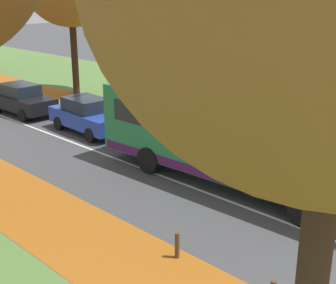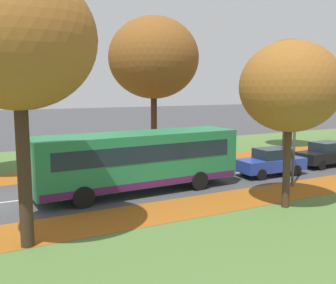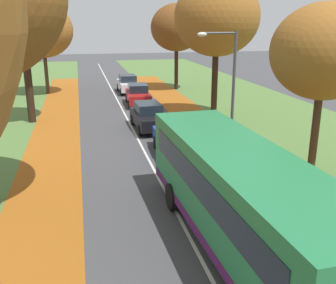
{
  "view_description": "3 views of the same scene",
  "coord_description": "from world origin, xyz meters",
  "px_view_note": "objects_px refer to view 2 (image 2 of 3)",
  "views": [
    {
      "loc": [
        -11.01,
        -2.37,
        6.42
      ],
      "look_at": [
        -0.39,
        7.95,
        1.54
      ],
      "focal_mm": 50.0,
      "sensor_mm": 36.0,
      "label": 1
    },
    {
      "loc": [
        18.89,
        -1.25,
        5.2
      ],
      "look_at": [
        0.39,
        8.53,
        2.3
      ],
      "focal_mm": 42.0,
      "sensor_mm": 36.0,
      "label": 2
    },
    {
      "loc": [
        -3.01,
        -3.1,
        6.41
      ],
      "look_at": [
        0.1,
        10.73,
        2.04
      ],
      "focal_mm": 42.0,
      "sensor_mm": 36.0,
      "label": 3
    }
  ],
  "objects_px": {
    "tree_left_near": "(154,58)",
    "tree_right_nearest": "(17,40)",
    "tree_left_mid": "(288,65)",
    "bus": "(138,159)",
    "car_black_following": "(326,154)",
    "bollard_fourth": "(77,171)",
    "streetlamp_right": "(291,116)",
    "bollard_third": "(28,176)",
    "car_blue_lead": "(271,162)",
    "tree_right_near": "(290,87)"
  },
  "relations": [
    {
      "from": "streetlamp_right",
      "to": "car_blue_lead",
      "type": "height_order",
      "value": "streetlamp_right"
    },
    {
      "from": "bollard_fourth",
      "to": "car_black_following",
      "type": "relative_size",
      "value": 0.16
    },
    {
      "from": "tree_left_mid",
      "to": "tree_right_nearest",
      "type": "height_order",
      "value": "tree_left_mid"
    },
    {
      "from": "tree_left_mid",
      "to": "car_black_following",
      "type": "relative_size",
      "value": 2.19
    },
    {
      "from": "tree_left_near",
      "to": "tree_left_mid",
      "type": "height_order",
      "value": "tree_left_near"
    },
    {
      "from": "tree_left_mid",
      "to": "streetlamp_right",
      "type": "height_order",
      "value": "tree_left_mid"
    },
    {
      "from": "tree_left_near",
      "to": "tree_left_mid",
      "type": "distance_m",
      "value": 12.63
    },
    {
      "from": "tree_left_near",
      "to": "bollard_third",
      "type": "distance_m",
      "value": 11.79
    },
    {
      "from": "tree_left_near",
      "to": "bus",
      "type": "xyz_separation_m",
      "value": [
        7.58,
        -4.56,
        -5.55
      ]
    },
    {
      "from": "bollard_third",
      "to": "bus",
      "type": "height_order",
      "value": "bus"
    },
    {
      "from": "tree_left_mid",
      "to": "tree_right_nearest",
      "type": "xyz_separation_m",
      "value": [
        12.03,
        -23.15,
        -0.48
      ]
    },
    {
      "from": "tree_left_near",
      "to": "streetlamp_right",
      "type": "relative_size",
      "value": 1.69
    },
    {
      "from": "tree_right_near",
      "to": "tree_right_nearest",
      "type": "bearing_deg",
      "value": -94.12
    },
    {
      "from": "tree_left_near",
      "to": "bus",
      "type": "bearing_deg",
      "value": -31.05
    },
    {
      "from": "tree_left_near",
      "to": "tree_left_mid",
      "type": "xyz_separation_m",
      "value": [
        0.1,
        12.63,
        -0.12
      ]
    },
    {
      "from": "tree_left_mid",
      "to": "car_blue_lead",
      "type": "height_order",
      "value": "tree_left_mid"
    },
    {
      "from": "tree_right_nearest",
      "to": "streetlamp_right",
      "type": "height_order",
      "value": "tree_right_nearest"
    },
    {
      "from": "tree_right_nearest",
      "to": "tree_right_near",
      "type": "bearing_deg",
      "value": 85.88
    },
    {
      "from": "tree_right_near",
      "to": "car_blue_lead",
      "type": "relative_size",
      "value": 1.68
    },
    {
      "from": "car_blue_lead",
      "to": "bus",
      "type": "bearing_deg",
      "value": -91.34
    },
    {
      "from": "bollard_third",
      "to": "streetlamp_right",
      "type": "relative_size",
      "value": 0.11
    },
    {
      "from": "bus",
      "to": "bollard_fourth",
      "type": "bearing_deg",
      "value": -159.14
    },
    {
      "from": "car_black_following",
      "to": "bollard_fourth",
      "type": "bearing_deg",
      "value": -106.21
    },
    {
      "from": "tree_left_mid",
      "to": "car_black_following",
      "type": "distance_m",
      "value": 10.21
    },
    {
      "from": "tree_left_near",
      "to": "bollard_third",
      "type": "xyz_separation_m",
      "value": [
        2.78,
        -9.14,
        -6.91
      ]
    },
    {
      "from": "bollard_fourth",
      "to": "car_black_following",
      "type": "distance_m",
      "value": 16.19
    },
    {
      "from": "tree_left_mid",
      "to": "bollard_third",
      "type": "xyz_separation_m",
      "value": [
        2.68,
        -21.77,
        -6.79
      ]
    },
    {
      "from": "bollard_third",
      "to": "tree_right_nearest",
      "type": "bearing_deg",
      "value": -8.4
    },
    {
      "from": "streetlamp_right",
      "to": "car_black_following",
      "type": "xyz_separation_m",
      "value": [
        -2.69,
        6.03,
        -2.92
      ]
    },
    {
      "from": "car_blue_lead",
      "to": "bollard_fourth",
      "type": "bearing_deg",
      "value": -115.59
    },
    {
      "from": "bollard_fourth",
      "to": "tree_right_near",
      "type": "bearing_deg",
      "value": 32.89
    },
    {
      "from": "tree_right_nearest",
      "to": "bollard_third",
      "type": "bearing_deg",
      "value": 171.6
    },
    {
      "from": "bollard_fourth",
      "to": "car_black_following",
      "type": "height_order",
      "value": "car_black_following"
    },
    {
      "from": "tree_right_near",
      "to": "bollard_fourth",
      "type": "relative_size",
      "value": 10.29
    },
    {
      "from": "tree_right_nearest",
      "to": "car_blue_lead",
      "type": "relative_size",
      "value": 2.09
    },
    {
      "from": "tree_right_nearest",
      "to": "tree_left_near",
      "type": "bearing_deg",
      "value": 139.07
    },
    {
      "from": "bus",
      "to": "car_black_following",
      "type": "distance_m",
      "value": 13.76
    },
    {
      "from": "car_blue_lead",
      "to": "car_black_following",
      "type": "distance_m",
      "value": 5.2
    },
    {
      "from": "tree_left_near",
      "to": "tree_right_nearest",
      "type": "bearing_deg",
      "value": -40.93
    },
    {
      "from": "tree_left_mid",
      "to": "bus",
      "type": "height_order",
      "value": "tree_left_mid"
    },
    {
      "from": "bollard_third",
      "to": "car_black_following",
      "type": "height_order",
      "value": "car_black_following"
    },
    {
      "from": "bus",
      "to": "bollard_third",
      "type": "bearing_deg",
      "value": -136.36
    },
    {
      "from": "tree_right_nearest",
      "to": "bollard_fourth",
      "type": "distance_m",
      "value": 11.99
    },
    {
      "from": "tree_right_nearest",
      "to": "car_black_following",
      "type": "relative_size",
      "value": 2.09
    },
    {
      "from": "bollard_third",
      "to": "car_blue_lead",
      "type": "height_order",
      "value": "car_blue_lead"
    },
    {
      "from": "streetlamp_right",
      "to": "bollard_third",
      "type": "bearing_deg",
      "value": -120.55
    },
    {
      "from": "tree_left_near",
      "to": "tree_right_nearest",
      "type": "distance_m",
      "value": 16.07
    },
    {
      "from": "tree_left_near",
      "to": "bus",
      "type": "height_order",
      "value": "tree_left_near"
    },
    {
      "from": "tree_right_near",
      "to": "car_blue_lead",
      "type": "bearing_deg",
      "value": 143.2
    },
    {
      "from": "tree_left_near",
      "to": "car_blue_lead",
      "type": "relative_size",
      "value": 2.37
    }
  ]
}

